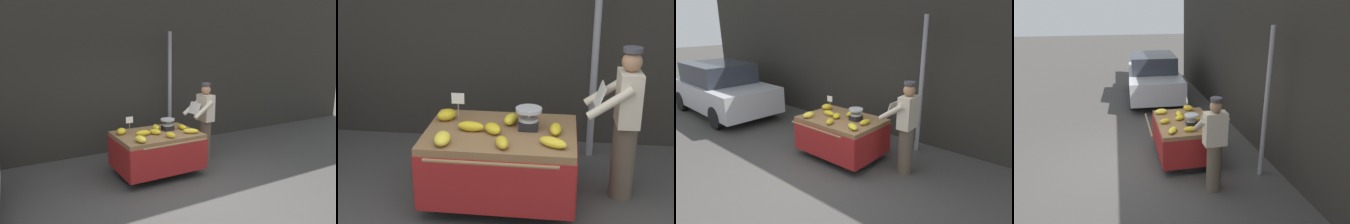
# 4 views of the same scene
# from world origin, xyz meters

# --- Properties ---
(street_pole) EXTENTS (0.09, 0.09, 2.82)m
(street_pole) POSITION_xyz_m (0.90, 2.38, 1.41)
(street_pole) COLOR gray
(street_pole) RESTS_ON ground
(banana_cart) EXTENTS (1.61, 1.35, 0.84)m
(banana_cart) POSITION_xyz_m (-0.12, 1.08, 0.61)
(banana_cart) COLOR olive
(banana_cart) RESTS_ON ground
(weighing_scale) EXTENTS (0.28, 0.28, 0.24)m
(weighing_scale) POSITION_xyz_m (0.17, 1.17, 0.96)
(weighing_scale) COLOR black
(weighing_scale) RESTS_ON banana_cart
(price_sign) EXTENTS (0.14, 0.01, 0.34)m
(price_sign) POSITION_xyz_m (-0.61, 1.25, 1.08)
(price_sign) COLOR #997A51
(price_sign) RESTS_ON banana_cart
(banana_bunch_0) EXTENTS (0.33, 0.27, 0.09)m
(banana_bunch_0) POSITION_xyz_m (0.44, 0.74, 0.88)
(banana_bunch_0) COLOR yellow
(banana_bunch_0) RESTS_ON banana_cart
(banana_bunch_1) EXTENTS (0.30, 0.15, 0.10)m
(banana_bunch_1) POSITION_xyz_m (-0.43, 1.03, 0.89)
(banana_bunch_1) COLOR gold
(banana_bunch_1) RESTS_ON banana_cart
(banana_bunch_2) EXTENTS (0.12, 0.27, 0.10)m
(banana_bunch_2) POSITION_xyz_m (0.46, 1.08, 0.89)
(banana_bunch_2) COLOR gold
(banana_bunch_2) RESTS_ON banana_cart
(banana_bunch_3) EXTENTS (0.28, 0.29, 0.12)m
(banana_bunch_3) POSITION_xyz_m (-0.76, 1.31, 0.90)
(banana_bunch_3) COLOR gold
(banana_bunch_3) RESTS_ON banana_cart
(banana_bunch_4) EXTENTS (0.25, 0.27, 0.10)m
(banana_bunch_4) POSITION_xyz_m (-0.19, 1.00, 0.89)
(banana_bunch_4) COLOR gold
(banana_bunch_4) RESTS_ON banana_cart
(banana_bunch_5) EXTENTS (0.19, 0.26, 0.11)m
(banana_bunch_5) POSITION_xyz_m (-0.03, 1.28, 0.89)
(banana_bunch_5) COLOR yellow
(banana_bunch_5) RESTS_ON banana_cart
(banana_bunch_6) EXTENTS (0.19, 0.30, 0.12)m
(banana_bunch_6) POSITION_xyz_m (-0.65, 0.67, 0.89)
(banana_bunch_6) COLOR yellow
(banana_bunch_6) RESTS_ON banana_cart
(banana_bunch_7) EXTENTS (0.18, 0.25, 0.10)m
(banana_bunch_7) POSITION_xyz_m (-0.05, 0.66, 0.89)
(banana_bunch_7) COLOR gold
(banana_bunch_7) RESTS_ON banana_cart
(vendor_person) EXTENTS (0.59, 0.52, 1.71)m
(vendor_person) POSITION_xyz_m (1.19, 1.32, 0.87)
(vendor_person) COLOR brown
(vendor_person) RESTS_ON ground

